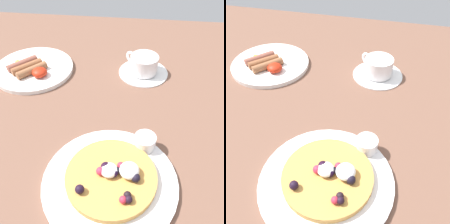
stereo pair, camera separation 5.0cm
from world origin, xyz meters
TOP-DOWN VIEW (x-y plane):
  - ground_plane at (0.00, 0.00)cm, footprint 163.42×120.97cm
  - pancake_plate at (6.33, -16.42)cm, footprint 26.55×26.55cm
  - pancake_with_berries at (6.75, -16.12)cm, footprint 17.86×17.86cm
  - syrup_ramekin at (12.80, -7.14)cm, footprint 4.70×4.70cm
  - breakfast_plate at (-21.26, 19.67)cm, footprint 23.72×23.72cm
  - fried_breakfast at (-22.00, 17.84)cm, footprint 13.80×11.49cm
  - coffee_saucer at (11.95, 22.02)cm, footprint 14.68×14.68cm
  - coffee_cup at (11.83, 22.11)cm, footprint 9.83×8.60cm

SIDE VIEW (x-z plane):
  - ground_plane at x=0.00cm, z-range -3.00..0.00cm
  - coffee_saucer at x=11.95cm, z-range 0.00..0.70cm
  - pancake_plate at x=6.33cm, z-range 0.00..1.11cm
  - breakfast_plate at x=-21.26cm, z-range 0.00..1.24cm
  - pancake_with_berries at x=6.75cm, z-range 0.27..3.97cm
  - fried_breakfast at x=-22.00cm, z-range 0.96..3.57cm
  - syrup_ramekin at x=12.80cm, z-range 1.16..4.19cm
  - coffee_cup at x=11.83cm, z-range 0.79..5.86cm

